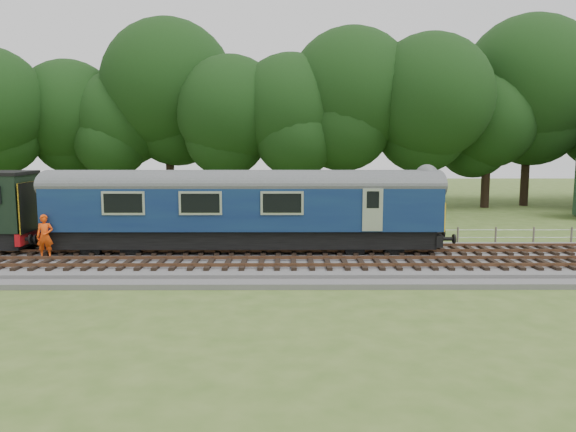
{
  "coord_description": "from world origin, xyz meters",
  "views": [
    {
      "loc": [
        -1.04,
        -24.57,
        5.42
      ],
      "look_at": [
        -0.95,
        1.4,
        2.0
      ],
      "focal_mm": 35.0,
      "sensor_mm": 36.0,
      "label": 1
    }
  ],
  "objects": [
    {
      "name": "tree_line",
      "position": [
        0.0,
        22.0,
        0.0
      ],
      "size": [
        70.0,
        8.0,
        18.0
      ],
      "primitive_type": null,
      "color": "black",
      "rests_on": "ground"
    },
    {
      "name": "ground",
      "position": [
        0.0,
        0.0,
        0.0
      ],
      "size": [
        120.0,
        120.0,
        0.0
      ],
      "primitive_type": "plane",
      "color": "#446023",
      "rests_on": "ground"
    },
    {
      "name": "worker",
      "position": [
        -11.65,
        -0.22,
        1.32
      ],
      "size": [
        0.78,
        0.58,
        1.93
      ],
      "primitive_type": "imported",
      "rotation": [
        0.0,
        0.0,
        0.18
      ],
      "color": "#F1470C",
      "rests_on": "ballast"
    },
    {
      "name": "track_south",
      "position": [
        0.0,
        -1.6,
        0.42
      ],
      "size": [
        67.2,
        2.4,
        0.21
      ],
      "color": "black",
      "rests_on": "ballast"
    },
    {
      "name": "fence",
      "position": [
        0.0,
        4.5,
        0.0
      ],
      "size": [
        64.0,
        0.12,
        1.0
      ],
      "primitive_type": null,
      "color": "#6B6054",
      "rests_on": "ground"
    },
    {
      "name": "ballast",
      "position": [
        0.0,
        0.0,
        0.17
      ],
      "size": [
        70.0,
        7.0,
        0.35
      ],
      "primitive_type": "cube",
      "color": "#4C4C4F",
      "rests_on": "ground"
    },
    {
      "name": "track_north",
      "position": [
        0.0,
        1.4,
        0.42
      ],
      "size": [
        67.2,
        2.4,
        0.21
      ],
      "color": "black",
      "rests_on": "ballast"
    },
    {
      "name": "dmu_railcar",
      "position": [
        -3.01,
        1.4,
        2.61
      ],
      "size": [
        18.05,
        2.86,
        3.88
      ],
      "color": "black",
      "rests_on": "ground"
    }
  ]
}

